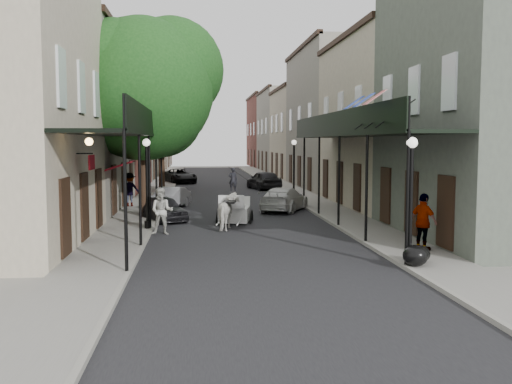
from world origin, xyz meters
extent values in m
plane|color=gray|center=(0.00, 0.00, 0.00)|extent=(140.00, 140.00, 0.00)
cube|color=black|center=(0.00, 20.00, 0.01)|extent=(8.00, 90.00, 0.01)
cube|color=gray|center=(-5.00, 20.00, 0.06)|extent=(2.20, 90.00, 0.12)
cube|color=gray|center=(5.00, 20.00, 0.06)|extent=(2.20, 90.00, 0.12)
cube|color=#BCB096|center=(-8.60, 30.00, 5.25)|extent=(5.00, 80.00, 10.50)
cube|color=gray|center=(8.60, 30.00, 5.25)|extent=(5.00, 80.00, 10.50)
cube|color=black|center=(-5.00, 7.00, 4.00)|extent=(2.20, 18.00, 0.12)
cube|color=black|center=(-3.95, 7.00, 4.50)|extent=(0.06, 18.00, 1.00)
cylinder|color=black|center=(-4.00, -2.00, 2.12)|extent=(0.10, 0.10, 4.00)
cylinder|color=black|center=(-4.00, 6.00, 2.12)|extent=(0.10, 0.10, 4.00)
cylinder|color=black|center=(-4.00, 14.00, 2.12)|extent=(0.10, 0.10, 4.00)
cube|color=black|center=(5.00, 7.00, 4.00)|extent=(2.20, 18.00, 0.12)
cube|color=black|center=(3.95, 7.00, 4.50)|extent=(0.06, 18.00, 1.00)
cylinder|color=black|center=(4.00, -2.00, 2.12)|extent=(0.10, 0.10, 4.00)
cylinder|color=black|center=(4.00, 6.00, 2.12)|extent=(0.10, 0.10, 4.00)
cylinder|color=black|center=(4.00, 14.00, 2.12)|extent=(0.10, 0.10, 4.00)
cylinder|color=#382619|center=(-4.60, 10.00, 2.92)|extent=(0.44, 0.44, 5.60)
sphere|color=#164215|center=(-4.60, 10.00, 6.20)|extent=(6.80, 6.80, 6.80)
sphere|color=#164215|center=(-3.24, 10.60, 7.20)|extent=(5.10, 5.10, 5.10)
cylinder|color=#382619|center=(-4.60, 24.00, 2.64)|extent=(0.44, 0.44, 5.04)
sphere|color=#164215|center=(-4.60, 24.00, 5.58)|extent=(6.00, 6.00, 6.00)
sphere|color=#164215|center=(-3.40, 24.60, 6.48)|extent=(4.50, 4.50, 4.50)
cylinder|color=black|center=(4.10, -2.00, 0.27)|extent=(0.28, 0.28, 0.30)
cylinder|color=black|center=(4.10, -2.00, 1.82)|extent=(0.12, 0.12, 3.40)
sphere|color=white|center=(4.10, -2.00, 3.67)|extent=(0.32, 0.32, 0.32)
cylinder|color=black|center=(-4.10, 6.00, 0.27)|extent=(0.28, 0.28, 0.30)
cylinder|color=black|center=(-4.10, 6.00, 1.82)|extent=(0.12, 0.12, 3.40)
sphere|color=white|center=(-4.10, 6.00, 3.67)|extent=(0.32, 0.32, 0.32)
cylinder|color=black|center=(4.10, 18.00, 0.27)|extent=(0.28, 0.28, 0.30)
cylinder|color=black|center=(4.10, 18.00, 1.82)|extent=(0.12, 0.12, 3.40)
sphere|color=white|center=(4.10, 18.00, 3.67)|extent=(0.32, 0.32, 0.32)
imported|color=silver|center=(-0.72, 6.00, 0.77)|extent=(1.14, 1.94, 1.54)
torus|color=black|center=(-1.00, 8.80, 0.58)|extent=(0.29, 1.20, 1.20)
torus|color=black|center=(0.51, 8.53, 0.58)|extent=(0.29, 1.20, 1.20)
torus|color=black|center=(-1.04, 7.48, 0.30)|extent=(0.17, 0.63, 0.63)
torus|color=black|center=(0.10, 7.28, 0.30)|extent=(0.17, 0.63, 0.63)
cube|color=silver|center=(-0.28, 8.48, 0.98)|extent=(1.58, 1.88, 0.65)
cube|color=silver|center=(-0.45, 7.52, 1.45)|extent=(1.19, 0.70, 0.11)
cube|color=silver|center=(-0.49, 7.29, 1.73)|extent=(1.12, 0.29, 0.47)
imported|color=black|center=(-0.45, 7.52, 2.03)|extent=(0.42, 0.31, 1.05)
imported|color=#B3B3A9|center=(-3.45, 4.96, 0.94)|extent=(1.00, 0.83, 1.89)
imported|color=gray|center=(-5.80, 14.42, 1.05)|extent=(1.22, 0.72, 1.87)
imported|color=gray|center=(5.38, 0.13, 1.06)|extent=(0.88, 1.20, 1.89)
imported|color=black|center=(-3.60, 9.00, 0.59)|extent=(2.64, 3.71, 1.17)
imported|color=gray|center=(-3.60, 14.00, 0.59)|extent=(2.43, 3.78, 1.18)
imported|color=black|center=(-3.60, 33.86, 0.66)|extent=(3.52, 5.16, 1.31)
imported|color=silver|center=(2.60, 12.27, 0.64)|extent=(3.46, 4.74, 1.28)
imported|color=black|center=(3.13, 26.21, 0.74)|extent=(2.67, 4.63, 1.48)
ellipsoid|color=black|center=(4.20, -2.20, 0.43)|extent=(0.73, 0.73, 0.62)
ellipsoid|color=black|center=(4.50, -1.75, 0.37)|extent=(0.64, 0.64, 0.51)
camera|label=1|loc=(-2.03, -17.81, 3.68)|focal=40.00mm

